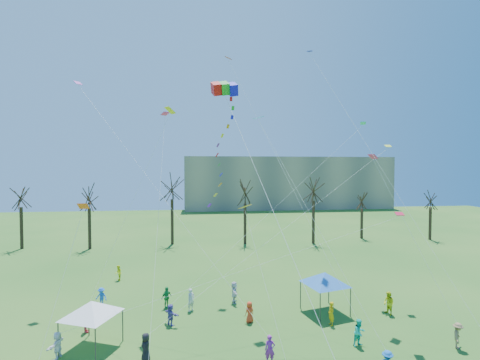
{
  "coord_description": "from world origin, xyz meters",
  "views": [
    {
      "loc": [
        -3.84,
        -15.34,
        11.72
      ],
      "look_at": [
        -1.4,
        5.0,
        11.0
      ],
      "focal_mm": 25.0,
      "sensor_mm": 36.0,
      "label": 1
    }
  ],
  "objects": [
    {
      "name": "big_box_kite",
      "position": [
        -2.03,
        7.8,
        12.79
      ],
      "size": [
        3.28,
        6.83,
        19.23
      ],
      "color": "red",
      "rests_on": "ground"
    },
    {
      "name": "small_kites_aloft",
      "position": [
        0.4,
        11.15,
        13.56
      ],
      "size": [
        29.56,
        18.04,
        33.08
      ],
      "color": "#DE460B",
      "rests_on": "ground"
    },
    {
      "name": "bare_tree_row",
      "position": [
        -0.46,
        35.78,
        6.98
      ],
      "size": [
        68.28,
        8.15,
        10.88
      ],
      "color": "black",
      "rests_on": "ground"
    },
    {
      "name": "canopy_tent_white",
      "position": [
        -10.86,
        6.96,
        2.66
      ],
      "size": [
        3.88,
        3.88,
        3.14
      ],
      "color": "#3F3F44",
      "rests_on": "ground"
    },
    {
      "name": "festival_crowd",
      "position": [
        -1.31,
        7.6,
        0.85
      ],
      "size": [
        26.37,
        21.37,
        1.84
      ],
      "color": "red",
      "rests_on": "ground"
    },
    {
      "name": "canopy_tent_blue",
      "position": [
        6.22,
        10.49,
        2.77
      ],
      "size": [
        4.23,
        4.23,
        3.27
      ],
      "color": "#3F3F44",
      "rests_on": "ground"
    },
    {
      "name": "distant_building",
      "position": [
        22.0,
        82.0,
        7.5
      ],
      "size": [
        60.0,
        14.0,
        15.0
      ],
      "primitive_type": "cube",
      "color": "gray",
      "rests_on": "ground"
    }
  ]
}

